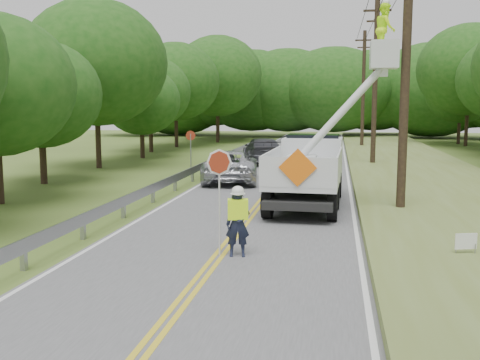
# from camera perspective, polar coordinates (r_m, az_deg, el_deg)

# --- Properties ---
(ground) EXTENTS (140.00, 140.00, 0.00)m
(ground) POSITION_cam_1_polar(r_m,az_deg,el_deg) (11.17, -5.38, -11.74)
(ground) COLOR #405321
(ground) RESTS_ON ground
(road) EXTENTS (7.20, 96.00, 0.03)m
(road) POSITION_cam_1_polar(r_m,az_deg,el_deg) (24.60, 3.18, -0.99)
(road) COLOR #515254
(road) RESTS_ON ground
(guardrail) EXTENTS (0.18, 48.00, 0.77)m
(guardrail) POSITION_cam_1_polar(r_m,az_deg,el_deg) (26.17, -5.35, 0.70)
(guardrail) COLOR gray
(guardrail) RESTS_ON ground
(utility_poles) EXTENTS (1.60, 43.30, 10.00)m
(utility_poles) POSITION_cam_1_polar(r_m,az_deg,el_deg) (27.31, 14.70, 10.69)
(utility_poles) COLOR black
(utility_poles) RESTS_ON ground
(tall_grass_verge) EXTENTS (7.00, 96.00, 0.30)m
(tall_grass_verge) POSITION_cam_1_polar(r_m,az_deg,el_deg) (24.80, 19.71, -1.04)
(tall_grass_verge) COLOR #5D6B2A
(tall_grass_verge) RESTS_ON ground
(treeline_left) EXTENTS (10.70, 53.67, 11.06)m
(treeline_left) POSITION_cam_1_polar(r_m,az_deg,el_deg) (44.24, -7.44, 10.38)
(treeline_left) COLOR #332319
(treeline_left) RESTS_ON ground
(treeline_horizon) EXTENTS (56.06, 14.50, 10.98)m
(treeline_horizon) POSITION_cam_1_polar(r_m,az_deg,el_deg) (66.50, 7.99, 9.13)
(treeline_horizon) COLOR #1A4B13
(treeline_horizon) RESTS_ON ground
(flagger) EXTENTS (1.06, 0.50, 2.65)m
(flagger) POSITION_cam_1_polar(r_m,az_deg,el_deg) (13.58, -0.29, -3.97)
(flagger) COLOR #191E33
(flagger) RESTS_ON road
(bucket_truck) EXTENTS (4.31, 7.28, 6.99)m
(bucket_truck) POSITION_cam_1_polar(r_m,az_deg,el_deg) (21.45, 7.62, 1.90)
(bucket_truck) COLOR black
(bucket_truck) RESTS_ON road
(suv_silver) EXTENTS (3.26, 5.79, 1.53)m
(suv_silver) POSITION_cam_1_polar(r_m,az_deg,el_deg) (27.11, -0.95, 1.47)
(suv_silver) COLOR #B9BBC2
(suv_silver) RESTS_ON road
(suv_darkgrey) EXTENTS (3.51, 5.93, 1.61)m
(suv_darkgrey) POSITION_cam_1_polar(r_m,az_deg,el_deg) (35.94, 2.36, 3.05)
(suv_darkgrey) COLOR #37383E
(suv_darkgrey) RESTS_ON road
(stop_sign_permanent) EXTENTS (0.49, 0.21, 2.43)m
(stop_sign_permanent) POSITION_cam_1_polar(r_m,az_deg,el_deg) (28.92, -5.09, 3.45)
(stop_sign_permanent) COLOR gray
(stop_sign_permanent) RESTS_ON ground
(yard_sign) EXTENTS (0.52, 0.18, 0.77)m
(yard_sign) POSITION_cam_1_polar(r_m,az_deg,el_deg) (13.96, 22.20, -5.97)
(yard_sign) COLOR white
(yard_sign) RESTS_ON ground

